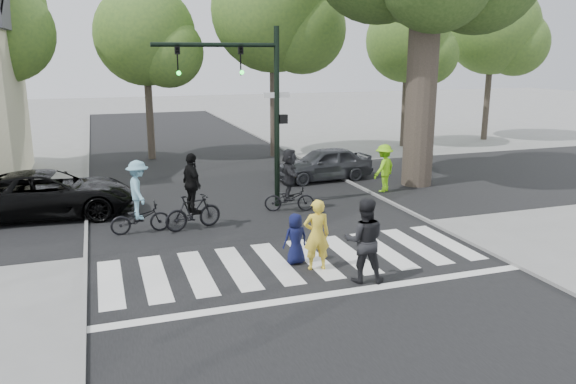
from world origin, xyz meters
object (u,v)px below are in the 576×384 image
object	(u,v)px
cyclist_right	(289,184)
cyclist_left	(139,202)
traffic_signal	(252,93)
cyclist_mid	(193,198)
car_grey	(324,164)
pedestrian_adult	(364,240)
car_suv	(50,194)
pedestrian_child	(295,239)
pedestrian_woman	(317,235)

from	to	relation	value
cyclist_right	cyclist_left	bearing A→B (deg)	-170.67
traffic_signal	cyclist_right	bearing A→B (deg)	-36.16
cyclist_mid	car_grey	bearing A→B (deg)	38.42
traffic_signal	cyclist_right	xyz separation A→B (m)	(1.03, -0.75, -2.96)
pedestrian_adult	car_suv	bearing A→B (deg)	-28.08
pedestrian_child	car_suv	xyz separation A→B (m)	(-6.08, 6.52, 0.10)
cyclist_right	car_grey	world-z (taller)	cyclist_right
cyclist_left	cyclist_mid	distance (m)	1.54
cyclist_mid	pedestrian_adult	bearing A→B (deg)	-59.90
pedestrian_child	cyclist_right	bearing A→B (deg)	-114.00
pedestrian_child	pedestrian_adult	world-z (taller)	pedestrian_adult
pedestrian_child	car_grey	world-z (taller)	car_grey
cyclist_mid	car_suv	world-z (taller)	cyclist_mid
cyclist_left	car_suv	distance (m)	3.76
traffic_signal	car_grey	world-z (taller)	traffic_signal
cyclist_right	car_suv	distance (m)	7.75
pedestrian_woman	cyclist_mid	distance (m)	4.80
pedestrian_child	cyclist_right	world-z (taller)	cyclist_right
traffic_signal	pedestrian_woman	size ratio (longest dim) A/B	3.40
pedestrian_woman	pedestrian_adult	world-z (taller)	pedestrian_adult
cyclist_left	car_grey	distance (m)	9.21
pedestrian_child	pedestrian_woman	bearing A→B (deg)	116.46
traffic_signal	car_suv	distance (m)	7.29
pedestrian_adult	cyclist_left	bearing A→B (deg)	-29.26
pedestrian_adult	car_suv	distance (m)	10.82
pedestrian_child	cyclist_mid	bearing A→B (deg)	-68.95
pedestrian_child	cyclist_right	distance (m)	4.84
cyclist_mid	cyclist_right	xyz separation A→B (m)	(3.37, 0.94, -0.01)
cyclist_right	car_suv	size ratio (longest dim) A/B	0.39
cyclist_right	pedestrian_child	bearing A→B (deg)	-107.22
car_suv	car_grey	bearing A→B (deg)	-73.88
pedestrian_child	car_suv	world-z (taller)	car_suv
pedestrian_woman	car_suv	bearing A→B (deg)	-39.03
traffic_signal	pedestrian_adult	world-z (taller)	traffic_signal
cyclist_mid	cyclist_right	distance (m)	3.50
cyclist_mid	cyclist_right	world-z (taller)	cyclist_mid
pedestrian_woman	car_suv	size ratio (longest dim) A/B	0.33
pedestrian_woman	pedestrian_child	size ratio (longest dim) A/B	1.36
pedestrian_woman	cyclist_mid	world-z (taller)	cyclist_mid
pedestrian_child	cyclist_mid	distance (m)	4.17
pedestrian_woman	cyclist_left	world-z (taller)	cyclist_left
pedestrian_woman	car_grey	world-z (taller)	pedestrian_woman
pedestrian_woman	car_suv	distance (m)	9.54
pedestrian_child	cyclist_left	distance (m)	5.16
cyclist_mid	car_suv	bearing A→B (deg)	145.50
cyclist_left	cyclist_right	distance (m)	4.97
cyclist_mid	cyclist_right	bearing A→B (deg)	15.51
cyclist_mid	cyclist_right	size ratio (longest dim) A/B	1.09
pedestrian_adult	cyclist_left	xyz separation A→B (m)	(-4.58, 5.38, -0.05)
pedestrian_adult	pedestrian_woman	bearing A→B (deg)	-33.74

